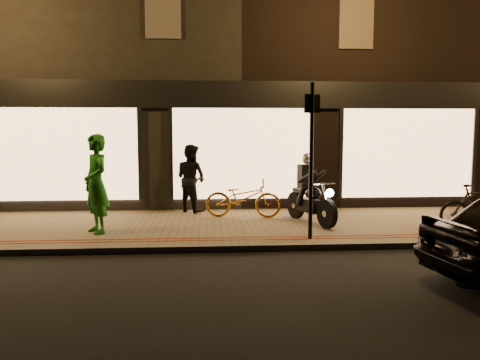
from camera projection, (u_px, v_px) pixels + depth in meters
name	position (u px, v px, depth m)	size (l,w,h in m)	color
ground	(257.00, 252.00, 8.58)	(90.00, 90.00, 0.00)	black
sidewalk	(248.00, 226.00, 10.56)	(50.00, 4.00, 0.12)	brown
kerb_stone	(257.00, 248.00, 8.62)	(50.00, 0.14, 0.12)	#59544C
red_kerb_lines	(254.00, 238.00, 9.11)	(50.00, 0.26, 0.01)	maroon
building_row	(232.00, 75.00, 17.05)	(48.00, 10.11, 8.50)	black
motorcycle	(310.00, 196.00, 10.63)	(0.85, 1.86, 1.59)	black
sign_post	(311.00, 153.00, 8.92)	(0.33, 0.16, 3.00)	black
bicycle_gold	(243.00, 198.00, 11.28)	(0.64, 1.82, 0.96)	#C27F22
bicycle_dark	(479.00, 207.00, 9.81)	(0.46, 1.62, 0.97)	black
person_green	(96.00, 184.00, 9.52)	(0.74, 0.49, 2.03)	#1D6F1E
person_dark	(191.00, 178.00, 12.05)	(0.85, 0.66, 1.75)	black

